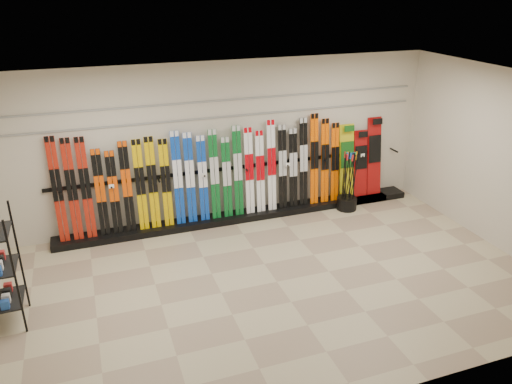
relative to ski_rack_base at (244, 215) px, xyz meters
name	(u,v)px	position (x,y,z in m)	size (l,w,h in m)	color
floor	(277,282)	(-0.22, -2.28, -0.06)	(8.00, 8.00, 0.00)	gray
back_wall	(228,142)	(-0.22, 0.22, 1.44)	(8.00, 8.00, 0.00)	beige
right_wall	(501,161)	(3.78, -2.28, 1.44)	(5.00, 5.00, 0.00)	beige
ceiling	(281,86)	(-0.22, -2.28, 2.94)	(8.00, 8.00, 0.00)	silver
ski_rack_base	(244,215)	(0.00, 0.00, 0.00)	(8.00, 0.40, 0.12)	black
skis	(208,176)	(-0.68, 0.03, 0.90)	(5.37, 0.19, 1.84)	#A51D0E
snowboards	(361,160)	(2.55, 0.08, 0.81)	(0.96, 0.25, 1.60)	gold
accessory_rack	(1,269)	(-3.97, -1.97, 0.76)	(0.40, 0.60, 1.64)	black
pole_bin	(347,203)	(2.09, -0.28, 0.07)	(0.40, 0.40, 0.25)	black
ski_poles	(349,181)	(2.09, -0.29, 0.55)	(0.35, 0.32, 1.18)	black
slatwall_rail_0	(228,116)	(-0.22, 0.20, 1.94)	(7.60, 0.02, 0.03)	gray
slatwall_rail_1	(228,100)	(-0.22, 0.20, 2.24)	(7.60, 0.02, 0.03)	gray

